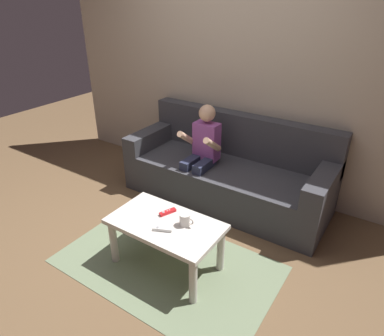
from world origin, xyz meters
The scene contains 9 objects.
ground_plane centered at (0.00, 0.00, 0.00)m, with size 8.73×8.73×0.00m, color brown.
wall_back centered at (0.00, 1.59, 1.25)m, with size 4.36×0.05×2.50m, color #B2A38E.
couch centered at (0.20, 1.20, 0.29)m, with size 2.09×0.80×0.86m.
person_seated_on_couch centered at (-0.01, 1.01, 0.57)m, with size 0.36×0.44×1.01m.
coffee_table centered at (0.29, 0.01, 0.35)m, with size 0.86×0.49×0.42m.
area_rug centered at (0.29, 0.01, 0.00)m, with size 1.73×1.05×0.01m, color #6B7A5B.
game_remote_red_near_edge centered at (0.23, 0.12, 0.43)m, with size 0.09×0.14×0.03m.
game_remote_white_center centered at (0.34, -0.08, 0.43)m, with size 0.14×0.09×0.03m.
coffee_mug centered at (0.44, 0.07, 0.47)m, with size 0.12×0.08×0.09m.
Camera 1 is at (1.63, -1.65, 1.98)m, focal length 32.15 mm.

